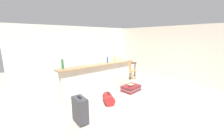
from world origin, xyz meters
name	(u,v)px	position (x,y,z in m)	size (l,w,h in m)	color
ground_plane	(123,92)	(0.00, 0.00, -0.03)	(13.00, 13.00, 0.05)	#ADA393
wall_back	(82,52)	(0.00, 3.05, 1.25)	(6.60, 0.10, 2.50)	silver
wall_right	(163,52)	(3.05, 0.30, 1.25)	(0.10, 6.00, 2.50)	silver
partition_half_wall	(99,80)	(-0.76, 0.42, 0.52)	(2.80, 0.20, 1.03)	silver
bar_countertop	(99,65)	(-0.76, 0.42, 1.06)	(2.96, 0.40, 0.05)	#93704C
bottle_green	(63,64)	(-2.00, 0.52, 1.22)	(0.07, 0.07, 0.28)	#2D6B38
bottle_white	(87,62)	(-1.17, 0.49, 1.18)	(0.07, 0.07, 0.20)	silver
bottle_blue	(107,60)	(-0.38, 0.42, 1.20)	(0.06, 0.06, 0.22)	#284C89
bottle_clear	(124,57)	(0.49, 0.47, 1.22)	(0.06, 0.06, 0.27)	silver
grocery_bag	(117,58)	(0.14, 0.46, 1.19)	(0.26, 0.18, 0.22)	beige
dining_table	(123,64)	(1.45, 1.47, 0.65)	(1.10, 0.80, 0.74)	#332319
dining_chair_near_partition	(130,69)	(1.42, 0.98, 0.52)	(0.41, 0.41, 0.93)	#9E754C
dining_chair_far_side	(116,65)	(1.43, 2.02, 0.52)	(0.48, 0.48, 0.93)	#9E754C
pendant_lamp	(123,40)	(1.38, 1.45, 1.87)	(0.34, 0.34, 0.75)	black
suitcase_flat_maroon	(131,88)	(0.29, -0.15, 0.11)	(0.86, 0.57, 0.22)	maroon
duffel_bag_red	(109,99)	(-1.01, -0.42, 0.15)	(0.47, 0.56, 0.34)	red
suitcase_upright_charcoal	(80,110)	(-2.16, -0.79, 0.33)	(0.26, 0.45, 0.67)	#38383D
book_stack	(131,85)	(0.28, -0.16, 0.25)	(0.29, 0.22, 0.06)	#AD2D2D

